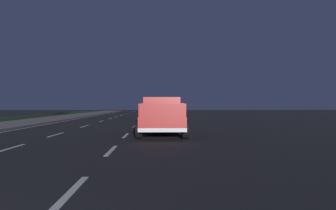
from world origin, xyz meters
The scene contains 6 objects.
ground centered at (27.00, 0.00, 0.00)m, with size 144.00×144.00×0.00m, color black.
sidewalk_shoulder centered at (27.00, 7.45, 0.06)m, with size 108.00×4.00×0.12m, color slate.
lane_markings centered at (29.97, 3.03, 0.00)m, with size 108.00×7.04×0.01m.
pickup_truck centered at (14.14, -3.50, 0.91)m, with size 5.45×2.33×1.87m.
sedan_red centered at (29.43, -3.32, 0.78)m, with size 4.45×2.10×1.54m.
sedan_silver centered at (41.38, -3.35, 0.78)m, with size 4.44×2.09×1.54m.
Camera 1 is at (-1.97, -3.17, 1.46)m, focal length 34.53 mm.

